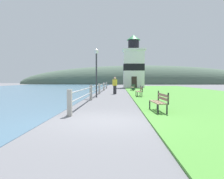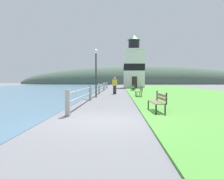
{
  "view_description": "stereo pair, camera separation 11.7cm",
  "coord_description": "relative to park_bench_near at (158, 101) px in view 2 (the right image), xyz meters",
  "views": [
    {
      "loc": [
        0.51,
        -7.69,
        1.48
      ],
      "look_at": [
        -0.26,
        18.0,
        0.3
      ],
      "focal_mm": 35.0,
      "sensor_mm": 36.0,
      "label": 1
    },
    {
      "loc": [
        0.62,
        -7.69,
        1.48
      ],
      "look_at": [
        -0.26,
        18.0,
        0.3
      ],
      "focal_mm": 35.0,
      "sensor_mm": 36.0,
      "label": 2
    }
  ],
  "objects": [
    {
      "name": "trash_bin",
      "position": [
        0.23,
        20.51,
        -0.11
      ],
      "size": [
        0.54,
        0.54,
        0.84
      ],
      "color": "#2D5138",
      "rests_on": "ground_plane"
    },
    {
      "name": "park_bench_far",
      "position": [
        0.05,
        18.51,
        0.0
      ],
      "size": [
        0.57,
        1.8,
        0.94
      ],
      "rotation": [
        0.0,
        0.0,
        3.08
      ],
      "color": "#846B51",
      "rests_on": "ground_plane"
    },
    {
      "name": "seawall_railing",
      "position": [
        -3.81,
        12.52,
        0.11
      ],
      "size": [
        0.18,
        27.35,
        1.09
      ],
      "color": "#A8A399",
      "rests_on": "ground_plane"
    },
    {
      "name": "park_bench_near",
      "position": [
        0.0,
        0.0,
        0.0
      ],
      "size": [
        0.58,
        1.73,
        0.94
      ],
      "rotation": [
        0.0,
        0.0,
        3.2
      ],
      "color": "#846B51",
      "rests_on": "ground_plane"
    },
    {
      "name": "ground_plane",
      "position": [
        -2.34,
        -2.07,
        -0.54
      ],
      "size": [
        160.0,
        160.0,
        0.0
      ],
      "primitive_type": "plane",
      "color": "slate"
    },
    {
      "name": "park_bench_midway",
      "position": [
        -0.02,
        8.82,
        -0.0
      ],
      "size": [
        0.49,
        1.7,
        0.94
      ],
      "rotation": [
        0.0,
        0.0,
        3.13
      ],
      "color": "#846B51",
      "rests_on": "ground_plane"
    },
    {
      "name": "lighthouse",
      "position": [
        0.83,
        29.38,
        3.42
      ],
      "size": [
        4.08,
        4.08,
        9.39
      ],
      "color": "white",
      "rests_on": "ground_plane"
    },
    {
      "name": "distant_hillside",
      "position": [
        5.66,
        61.08,
        -0.54
      ],
      "size": [
        80.0,
        16.0,
        12.0
      ],
      "color": "#475B4C",
      "rests_on": "ground_plane"
    },
    {
      "name": "lamp_post",
      "position": [
        -3.66,
        8.17,
        2.2
      ],
      "size": [
        0.36,
        0.36,
        3.96
      ],
      "color": "#333338",
      "rests_on": "ground_plane"
    },
    {
      "name": "grass_verge",
      "position": [
        5.22,
        14.51,
        -0.51
      ],
      "size": [
        12.0,
        49.71,
        0.06
      ],
      "color": "#4C8E38",
      "rests_on": "ground_plane"
    },
    {
      "name": "person_strolling",
      "position": [
        -2.21,
        12.39,
        0.41
      ],
      "size": [
        0.49,
        0.41,
        1.75
      ],
      "rotation": [
        0.0,
        0.0,
        1.06
      ],
      "color": "#28282D",
      "rests_on": "ground_plane"
    }
  ]
}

